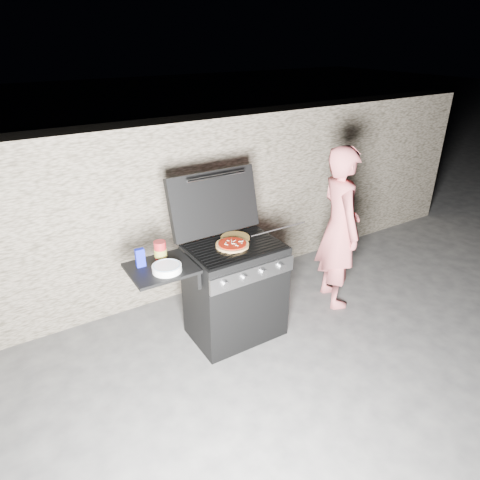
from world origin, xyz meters
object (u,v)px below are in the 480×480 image
person (339,228)px  gas_grill (211,299)px  sauce_jar (160,250)px  pizza_topped (232,244)px

person → gas_grill: bearing=106.5°
gas_grill → sauce_jar: (-0.37, 0.13, 0.52)m
sauce_jar → person: (1.78, -0.18, -0.16)m
pizza_topped → sauce_jar: 0.61m
gas_grill → pizza_topped: 0.52m
gas_grill → person: size_ratio=0.82×
gas_grill → pizza_topped: pizza_topped is taller
person → sauce_jar: bearing=102.8°
pizza_topped → sauce_jar: size_ratio=1.86×
sauce_jar → person: bearing=-5.8°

